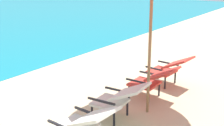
{
  "coord_description": "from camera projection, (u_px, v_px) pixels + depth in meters",
  "views": [
    {
      "loc": [
        -4.17,
        -2.41,
        2.36
      ],
      "look_at": [
        0.0,
        0.6,
        0.75
      ],
      "focal_mm": 47.71,
      "sensor_mm": 36.0,
      "label": 1
    }
  ],
  "objects": [
    {
      "name": "lounge_chair_far_left",
      "position": [
        84.0,
        122.0,
        4.0
      ],
      "size": [
        0.57,
        0.89,
        0.68
      ],
      "color": "silver",
      "rests_on": "ground_plane"
    },
    {
      "name": "ground_plane",
      "position": [
        3.0,
        68.0,
        7.51
      ],
      "size": [
        40.0,
        40.0,
        0.0
      ],
      "primitive_type": "plane",
      "color": "#CCB78E"
    },
    {
      "name": "lounge_chair_far_right",
      "position": [
        169.0,
        67.0,
        6.25
      ],
      "size": [
        0.59,
        0.9,
        0.68
      ],
      "color": "red",
      "rests_on": "ground_plane"
    },
    {
      "name": "lounge_chair_near_left",
      "position": [
        119.0,
        97.0,
        4.77
      ],
      "size": [
        0.61,
        0.92,
        0.68
      ],
      "color": "silver",
      "rests_on": "ground_plane"
    },
    {
      "name": "lounge_chair_near_right",
      "position": [
        153.0,
        79.0,
        5.58
      ],
      "size": [
        0.56,
        0.89,
        0.68
      ],
      "color": "red",
      "rests_on": "ground_plane"
    }
  ]
}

